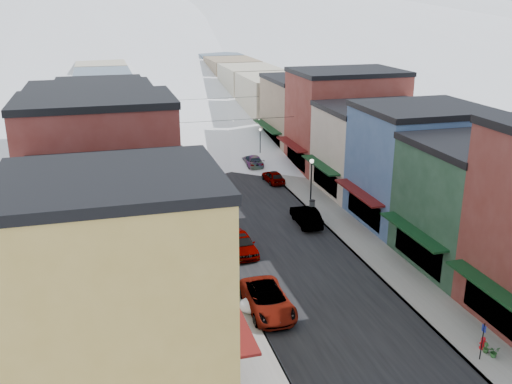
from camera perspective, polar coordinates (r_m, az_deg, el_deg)
road at (r=84.88m, az=-6.01°, el=5.63°), size 10.00×160.00×0.01m
sidewalk_left at (r=84.07m, az=-10.46°, el=5.35°), size 3.20×160.00×0.15m
sidewalk_right at (r=86.15m, az=-1.66°, el=5.97°), size 3.20×160.00×0.15m
curb_left at (r=84.21m, az=-9.41°, el=5.43°), size 0.10×160.00×0.15m
curb_right at (r=85.80m, az=-2.67°, el=5.90°), size 0.10×160.00×0.15m
bldg_l_yellow at (r=28.86m, az=-13.52°, el=-9.25°), size 11.30×8.70×11.50m
bldg_l_cream at (r=36.99m, az=-13.99°, el=-4.59°), size 11.30×8.20×9.50m
bldg_l_brick_near at (r=44.02m, az=-15.19°, el=1.15°), size 12.30×8.20×12.50m
bldg_l_grayblue at (r=52.67m, az=-14.64°, el=2.06°), size 11.30×9.20×9.00m
bldg_l_brick_far at (r=61.15m, az=-15.88°, el=5.20°), size 13.30×9.20×11.00m
bldg_l_tan at (r=71.03m, az=-15.09°, el=6.66°), size 11.30×11.20×10.00m
bldg_r_green at (r=45.16m, az=21.63°, el=-1.10°), size 11.30×9.20×9.50m
bldg_r_blue at (r=52.08m, az=15.90°, el=2.63°), size 11.30×9.20×10.50m
bldg_r_cream at (r=60.07m, az=11.89°, el=4.29°), size 12.30×9.20×9.00m
bldg_r_brick_far at (r=67.91m, az=8.91°, el=7.19°), size 13.30×9.20×11.50m
bldg_r_tan at (r=76.79m, az=5.13°, el=7.90°), size 11.30×11.20×9.50m
distant_blocks at (r=106.55m, az=-8.21°, el=10.39°), size 34.00×55.00×8.00m
mountain_ridge at (r=298.91m, az=-17.38°, el=16.99°), size 670.00×340.00×34.00m
overhead_cables at (r=71.57m, az=-4.46°, el=8.30°), size 16.40×15.04×0.04m
car_white_suv at (r=37.09m, az=1.15°, el=-10.74°), size 2.69×5.80×1.61m
car_silver_sedan at (r=45.09m, az=-1.47°, el=-5.17°), size 2.07×4.76×1.60m
car_dark_hatch at (r=56.80m, az=-4.61°, el=-0.11°), size 1.83×4.82×1.57m
car_silver_wagon at (r=62.02m, az=-5.60°, el=1.52°), size 2.62×5.73×1.62m
car_green_sedan at (r=50.83m, az=5.03°, el=-2.41°), size 1.87×4.89×1.59m
car_gray_suv at (r=62.33m, az=1.74°, el=1.55°), size 1.87×4.07×1.35m
car_black_sedan at (r=68.40m, az=-0.32°, el=3.14°), size 2.10×4.86×1.40m
car_lane_silver at (r=76.97m, az=-6.50°, el=4.82°), size 1.78×4.33×1.47m
car_lane_white at (r=91.49m, az=-5.77°, el=7.11°), size 2.90×6.00×1.65m
fire_hydrant at (r=35.90m, az=21.74°, el=-13.88°), size 0.45×0.34×0.76m
parking_sign at (r=34.42m, az=21.71°, el=-13.46°), size 0.06×0.31×2.26m
trash_can at (r=54.05m, az=5.63°, el=-1.30°), size 0.56×0.56×0.95m
streetlamp_near at (r=53.63m, az=5.55°, el=1.45°), size 0.40×0.40×4.86m
streetlamp_far at (r=70.95m, az=0.42°, el=5.26°), size 0.32×0.32×3.82m
planter_near at (r=35.43m, az=22.69°, el=-14.53°), size 0.66×0.60×0.63m
planter_far at (r=35.65m, az=22.02°, el=-14.24°), size 0.41×0.41×0.61m
snow_pile_near at (r=37.38m, az=-0.19°, el=-11.17°), size 2.06×2.47×0.87m
snow_pile_mid at (r=45.12m, az=-2.46°, el=-5.58°), size 2.44×2.70×1.03m
snow_pile_far at (r=69.05m, az=-7.82°, el=2.92°), size 2.32×2.63×0.98m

